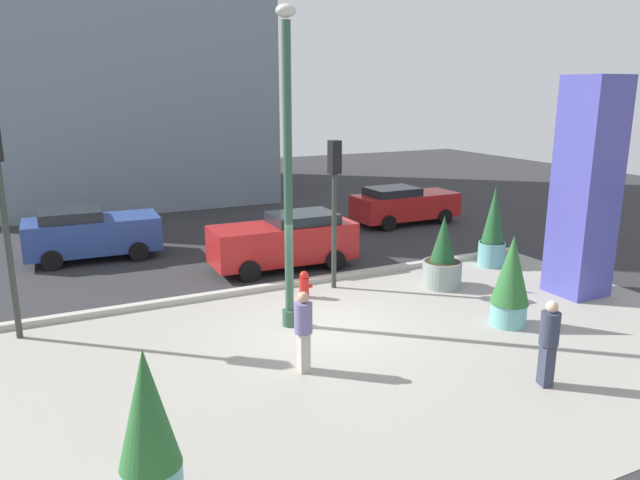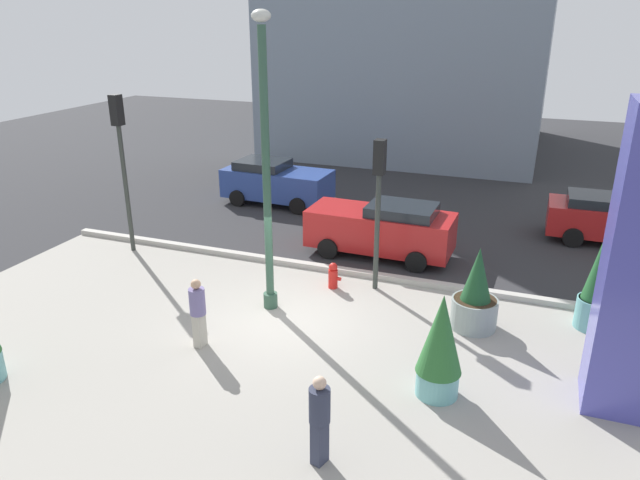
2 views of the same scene
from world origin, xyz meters
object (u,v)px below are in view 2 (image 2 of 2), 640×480
potted_plant_near_left (440,345)px  traffic_light_corner (121,149)px  lamp_post (266,175)px  car_intersection (276,182)px  fire_hydrant (333,276)px  potted_plant_curbside (475,297)px  potted_plant_mid_plaza (599,284)px  traffic_light_far_side (379,191)px  pedestrian_on_sidewalk (198,310)px  car_passing_lane (617,219)px  car_curb_west (382,228)px  pedestrian_crossing (320,416)px

potted_plant_near_left → traffic_light_corner: 11.55m
lamp_post → traffic_light_corner: bearing=160.8°
traffic_light_corner → car_intersection: (2.20, 6.23, -2.41)m
fire_hydrant → traffic_light_corner: traffic_light_corner is taller
lamp_post → potted_plant_curbside: bearing=8.8°
potted_plant_mid_plaza → traffic_light_far_side: (-5.51, 0.27, 1.64)m
potted_plant_near_left → pedestrian_on_sidewalk: 5.40m
lamp_post → fire_hydrant: 3.74m
pedestrian_on_sidewalk → traffic_light_far_side: bearing=56.1°
traffic_light_corner → potted_plant_curbside: bearing=-6.6°
car_passing_lane → car_intersection: car_intersection is taller
traffic_light_corner → car_curb_west: bearing=17.9°
fire_hydrant → traffic_light_corner: 7.54m
potted_plant_curbside → fire_hydrant: (-3.91, 0.87, -0.45)m
potted_plant_near_left → fire_hydrant: bearing=132.5°
car_curb_west → pedestrian_on_sidewalk: bearing=-109.8°
car_curb_west → car_intersection: 6.56m
potted_plant_curbside → potted_plant_mid_plaza: size_ratio=0.81×
potted_plant_near_left → fire_hydrant: (-3.57, 3.90, -0.76)m
potted_plant_near_left → traffic_light_far_side: 5.23m
potted_plant_near_left → car_intersection: bearing=128.4°
potted_plant_near_left → car_passing_lane: size_ratio=0.49×
lamp_post → potted_plant_near_left: lamp_post is taller
car_curb_west → pedestrian_crossing: 9.44m
traffic_light_far_side → pedestrian_on_sidewalk: size_ratio=2.48×
traffic_light_corner → car_passing_lane: size_ratio=1.09×
potted_plant_mid_plaza → fire_hydrant: (-6.60, -0.12, -0.80)m
lamp_post → pedestrian_on_sidewalk: 3.55m
car_passing_lane → pedestrian_crossing: 14.19m
potted_plant_mid_plaza → traffic_light_far_side: 5.75m
fire_hydrant → car_passing_lane: 10.02m
potted_plant_near_left → fire_hydrant: potted_plant_near_left is taller
potted_plant_mid_plaza → car_intersection: bearing=150.3°
potted_plant_mid_plaza → car_passing_lane: potted_plant_mid_plaza is taller
lamp_post → traffic_light_far_side: lamp_post is taller
potted_plant_mid_plaza → potted_plant_curbside: bearing=-159.7°
potted_plant_curbside → pedestrian_on_sidewalk: bearing=-151.7°
lamp_post → car_intersection: 9.38m
traffic_light_corner → potted_plant_near_left: bearing=-22.1°
fire_hydrant → car_intersection: size_ratio=0.18×
potted_plant_near_left → potted_plant_curbside: size_ratio=1.07×
potted_plant_mid_plaza → car_passing_lane: 6.52m
potted_plant_mid_plaza → car_curb_west: (-5.99, 2.68, -0.28)m
potted_plant_curbside → traffic_light_far_side: size_ratio=0.50×
lamp_post → fire_hydrant: (1.13, 1.65, -3.16)m
potted_plant_near_left → traffic_light_corner: traffic_light_corner is taller
potted_plant_near_left → fire_hydrant: size_ratio=2.95×
car_passing_lane → potted_plant_mid_plaza: bearing=-98.6°
traffic_light_far_side → car_intersection: (-5.83, 6.20, -1.94)m
lamp_post → pedestrian_crossing: 6.37m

